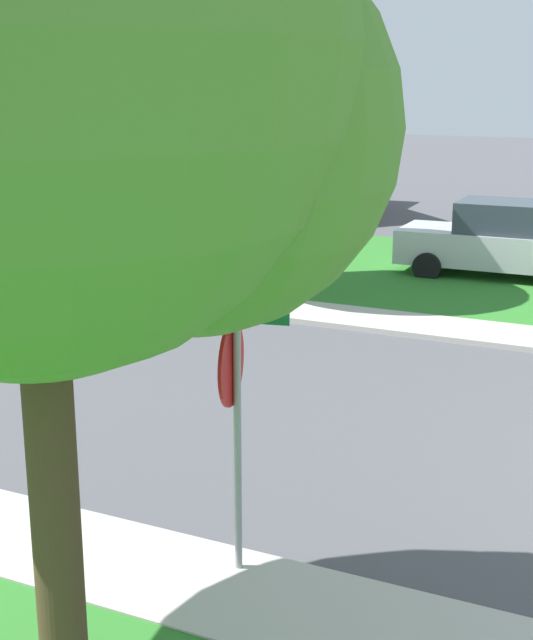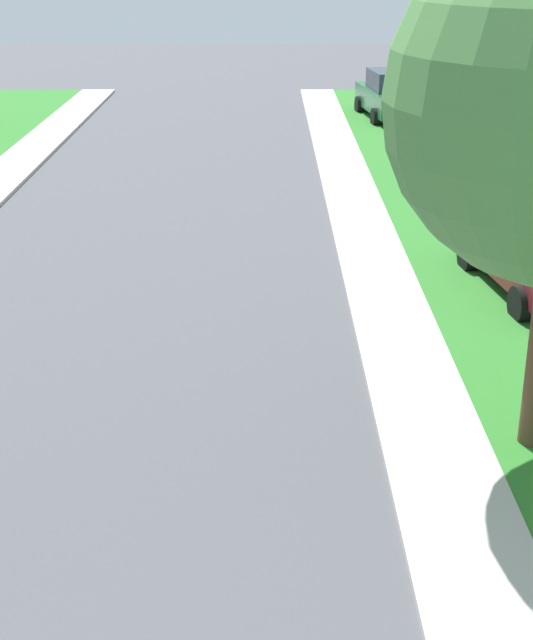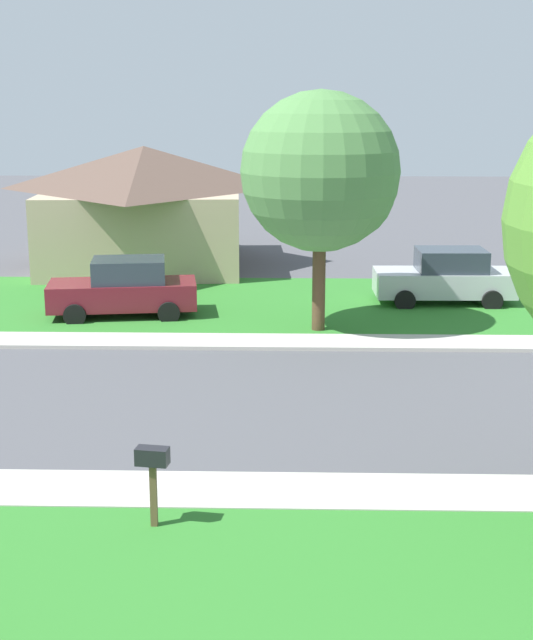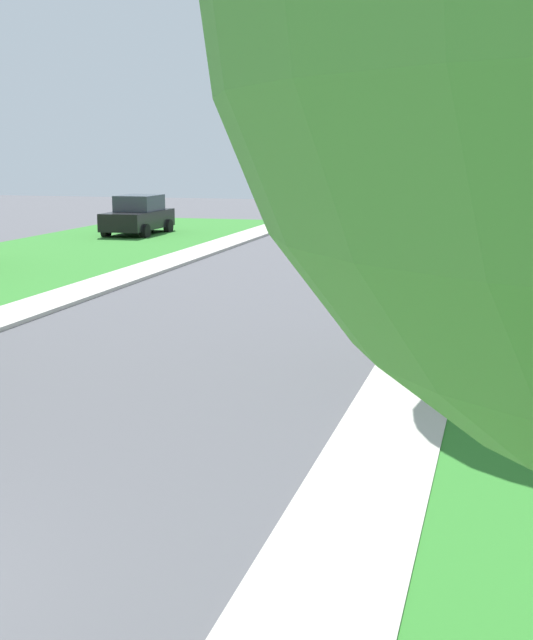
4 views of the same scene
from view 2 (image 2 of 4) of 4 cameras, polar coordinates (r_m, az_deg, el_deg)
sidewalk_east at (r=14.65m, az=8.30°, el=-2.49°), size 1.40×56.00×0.10m
car_blue_behind_trees at (r=26.66m, az=13.45°, el=10.22°), size 2.38×4.47×1.76m
car_green_driveway_right at (r=35.16m, az=7.40°, el=13.38°), size 2.43×4.49×1.76m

